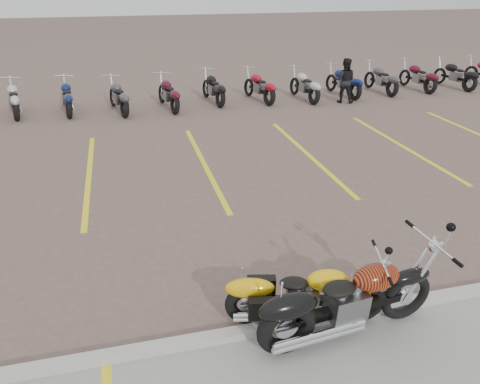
% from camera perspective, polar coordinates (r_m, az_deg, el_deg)
% --- Properties ---
extents(ground, '(100.00, 100.00, 0.00)m').
position_cam_1_polar(ground, '(7.93, 0.95, -6.99)').
color(ground, '#725C51').
rests_on(ground, ground).
extents(curb, '(60.00, 0.18, 0.12)m').
position_cam_1_polar(curb, '(6.36, 5.91, -15.80)').
color(curb, '#ADAAA3').
rests_on(curb, ground).
extents(parking_stripes, '(38.00, 5.50, 0.01)m').
position_cam_1_polar(parking_stripes, '(11.43, -4.37, 3.40)').
color(parking_stripes, yellow).
rests_on(parking_stripes, ground).
extents(yellow_cruiser, '(2.05, 0.61, 0.86)m').
position_cam_1_polar(yellow_cruiser, '(6.24, 7.44, -12.47)').
color(yellow_cruiser, black).
rests_on(yellow_cruiser, ground).
extents(flame_cruiser, '(2.47, 0.46, 1.02)m').
position_cam_1_polar(flame_cruiser, '(6.09, 12.55, -13.12)').
color(flame_cruiser, black).
rests_on(flame_cruiser, ground).
extents(person_b, '(0.95, 0.88, 1.56)m').
position_cam_1_polar(person_b, '(17.41, 12.63, 13.12)').
color(person_b, black).
rests_on(person_b, ground).
extents(bg_bike_row, '(22.42, 2.08, 1.10)m').
position_cam_1_polar(bg_bike_row, '(16.98, -0.45, 12.63)').
color(bg_bike_row, black).
rests_on(bg_bike_row, ground).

